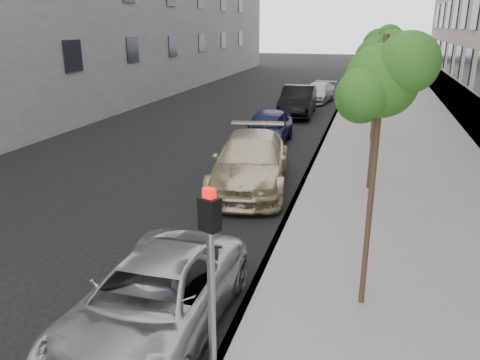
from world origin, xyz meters
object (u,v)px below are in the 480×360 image
at_px(tree_mid, 381,61).
at_px(sedan_black, 298,101).
at_px(tree_near, 384,82).
at_px(minivan, 153,300).
at_px(signal_pole, 211,270).
at_px(sedan_rear, 318,92).
at_px(suv, 250,161).
at_px(tree_far, 380,46).
at_px(sedan_blue, 268,127).

xyz_separation_m(tree_mid, sedan_black, (-4.16, 12.28, -3.14)).
bearing_deg(tree_near, minivan, -152.78).
distance_m(tree_near, signal_pole, 3.98).
distance_m(tree_near, tree_mid, 6.50).
height_order(tree_mid, sedan_rear, tree_mid).
distance_m(tree_near, sedan_rear, 24.54).
bearing_deg(signal_pole, tree_mid, 100.46).
xyz_separation_m(tree_near, suv, (-3.69, 6.09, -3.28)).
bearing_deg(tree_near, sedan_rear, 98.59).
height_order(signal_pole, sedan_rear, signal_pole).
bearing_deg(suv, minivan, -96.02).
bearing_deg(tree_near, tree_far, 90.00).
bearing_deg(sedan_rear, tree_far, -63.29).
distance_m(signal_pole, minivan, 2.21).
height_order(tree_near, sedan_blue, tree_near).
bearing_deg(tree_near, signal_pole, -124.77).
bearing_deg(tree_mid, tree_near, -90.00).
distance_m(tree_mid, sedan_blue, 7.48).
relative_size(tree_mid, sedan_blue, 1.09).
relative_size(signal_pole, sedan_blue, 0.69).
bearing_deg(suv, tree_mid, -2.36).
bearing_deg(suv, sedan_blue, 88.14).
relative_size(signal_pole, minivan, 0.63).
bearing_deg(sedan_blue, signal_pole, -80.82).
bearing_deg(sedan_blue, suv, -83.55).
distance_m(minivan, sedan_black, 20.51).
xyz_separation_m(tree_far, suv, (-3.69, -6.91, -3.29)).
bearing_deg(sedan_black, sedan_blue, -93.69).
relative_size(tree_far, sedan_blue, 1.12).
xyz_separation_m(tree_mid, tree_far, (-0.00, 6.50, 0.15)).
height_order(signal_pole, sedan_blue, signal_pole).
relative_size(tree_near, minivan, 1.01).
xyz_separation_m(tree_mid, signal_pole, (-1.93, -9.28, -1.96)).
xyz_separation_m(tree_mid, suv, (-3.69, -0.41, -3.14)).
xyz_separation_m(tree_near, signal_pole, (-1.93, -2.78, -2.10)).
relative_size(sedan_blue, sedan_rear, 1.00).
bearing_deg(tree_mid, signal_pole, -101.74).
xyz_separation_m(tree_mid, sedan_blue, (-4.35, 5.16, -3.22)).
bearing_deg(tree_far, minivan, -102.74).
height_order(sedan_blue, sedan_black, sedan_black).
relative_size(tree_near, suv, 0.84).
xyz_separation_m(signal_pole, sedan_black, (-2.23, 21.55, -1.18)).
height_order(sedan_blue, sedan_rear, sedan_blue).
distance_m(tree_mid, signal_pole, 9.67).
distance_m(minivan, sedan_rear, 25.73).
xyz_separation_m(suv, sedan_blue, (-0.66, 5.57, -0.08)).
xyz_separation_m(tree_mid, sedan_rear, (-3.63, 17.52, -3.33)).
bearing_deg(sedan_blue, tree_far, 16.78).
height_order(sedan_black, sedan_rear, sedan_black).
bearing_deg(sedan_black, signal_pole, -86.24).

